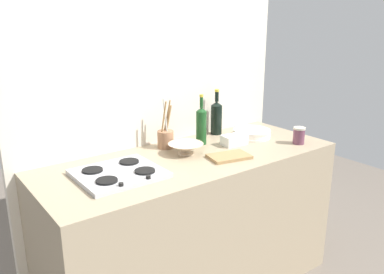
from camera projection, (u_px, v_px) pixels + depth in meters
The scene contains 11 objects.
counter_block at pixel (192, 225), 2.46m from camera, with size 1.80×0.70×0.90m, color tan.
backsplash_panel at pixel (156, 96), 2.54m from camera, with size 1.90×0.06×2.40m, color beige.
stovetop_hob at pixel (119, 173), 2.05m from camera, with size 0.42×0.38×0.04m.
plate_stack at pixel (252, 133), 2.71m from camera, with size 0.26×0.26×0.05m.
wine_bottle_leftmost at pixel (216, 117), 2.75m from camera, with size 0.08×0.08×0.31m.
wine_bottle_mid_left at pixel (201, 125), 2.53m from camera, with size 0.07×0.07×0.32m.
mixing_bowl at pixel (186, 148), 2.37m from camera, with size 0.21×0.21×0.06m.
butter_dish at pixel (234, 140), 2.54m from camera, with size 0.16×0.09×0.06m, color white.
utensil_crock at pixel (166, 138), 2.47m from camera, with size 0.10×0.10×0.31m.
condiment_jar_front at pixel (299, 135), 2.56m from camera, with size 0.08×0.08×0.11m.
cutting_board at pixel (229, 156), 2.31m from camera, with size 0.24×0.15×0.02m, color #9E7A4C.
Camera 1 is at (-1.31, -1.76, 1.69)m, focal length 37.32 mm.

